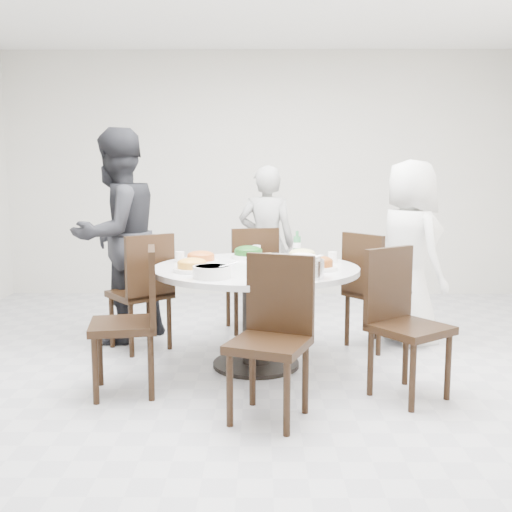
{
  "coord_description": "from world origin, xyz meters",
  "views": [
    {
      "loc": [
        -0.06,
        -3.98,
        1.43
      ],
      "look_at": [
        -0.09,
        0.38,
        0.82
      ],
      "focal_mm": 42.0,
      "sensor_mm": 36.0,
      "label": 1
    }
  ],
  "objects_px": {
    "chair_ne": "(378,290)",
    "diner_middle": "(267,243)",
    "chair_se": "(410,325)",
    "soup_bowl": "(212,272)",
    "dining_table": "(256,317)",
    "diner_left": "(117,236)",
    "chair_n": "(250,278)",
    "rice_bowl": "(302,269)",
    "chair_nw": "(140,291)",
    "chair_s": "(269,340)",
    "chair_sw": "(123,322)",
    "diner_right": "(409,252)",
    "beverage_bottle": "(297,243)"
  },
  "relations": [
    {
      "from": "diner_left",
      "to": "soup_bowl",
      "type": "relative_size",
      "value": 7.2
    },
    {
      "from": "chair_ne",
      "to": "dining_table",
      "type": "bearing_deg",
      "value": 79.17
    },
    {
      "from": "chair_sw",
      "to": "chair_s",
      "type": "height_order",
      "value": "same"
    },
    {
      "from": "chair_s",
      "to": "chair_sw",
      "type": "bearing_deg",
      "value": 177.0
    },
    {
      "from": "diner_right",
      "to": "rice_bowl",
      "type": "bearing_deg",
      "value": 116.47
    },
    {
      "from": "diner_left",
      "to": "chair_n",
      "type": "bearing_deg",
      "value": 140.57
    },
    {
      "from": "chair_n",
      "to": "chair_sw",
      "type": "bearing_deg",
      "value": 48.47
    },
    {
      "from": "dining_table",
      "to": "diner_middle",
      "type": "relative_size",
      "value": 1.0
    },
    {
      "from": "chair_s",
      "to": "soup_bowl",
      "type": "distance_m",
      "value": 0.7
    },
    {
      "from": "diner_middle",
      "to": "beverage_bottle",
      "type": "bearing_deg",
      "value": 112.67
    },
    {
      "from": "dining_table",
      "to": "chair_ne",
      "type": "distance_m",
      "value": 1.12
    },
    {
      "from": "diner_middle",
      "to": "rice_bowl",
      "type": "distance_m",
      "value": 1.92
    },
    {
      "from": "rice_bowl",
      "to": "chair_ne",
      "type": "bearing_deg",
      "value": 54.67
    },
    {
      "from": "chair_s",
      "to": "chair_se",
      "type": "xyz_separation_m",
      "value": [
        0.9,
        0.35,
        0.0
      ]
    },
    {
      "from": "chair_nw",
      "to": "chair_se",
      "type": "xyz_separation_m",
      "value": [
        1.93,
        -1.06,
        0.0
      ]
    },
    {
      "from": "chair_nw",
      "to": "rice_bowl",
      "type": "relative_size",
      "value": 3.39
    },
    {
      "from": "dining_table",
      "to": "diner_right",
      "type": "distance_m",
      "value": 1.49
    },
    {
      "from": "chair_nw",
      "to": "chair_se",
      "type": "height_order",
      "value": "same"
    },
    {
      "from": "diner_right",
      "to": "beverage_bottle",
      "type": "distance_m",
      "value": 0.96
    },
    {
      "from": "chair_ne",
      "to": "diner_middle",
      "type": "distance_m",
      "value": 1.33
    },
    {
      "from": "chair_nw",
      "to": "chair_s",
      "type": "height_order",
      "value": "same"
    },
    {
      "from": "chair_s",
      "to": "rice_bowl",
      "type": "distance_m",
      "value": 0.65
    },
    {
      "from": "chair_n",
      "to": "chair_sw",
      "type": "height_order",
      "value": "same"
    },
    {
      "from": "chair_s",
      "to": "diner_right",
      "type": "relative_size",
      "value": 0.62
    },
    {
      "from": "diner_middle",
      "to": "beverage_bottle",
      "type": "xyz_separation_m",
      "value": [
        0.24,
        -0.9,
        0.11
      ]
    },
    {
      "from": "rice_bowl",
      "to": "dining_table",
      "type": "bearing_deg",
      "value": 123.61
    },
    {
      "from": "chair_sw",
      "to": "soup_bowl",
      "type": "height_order",
      "value": "chair_sw"
    },
    {
      "from": "chair_ne",
      "to": "diner_left",
      "type": "xyz_separation_m",
      "value": [
        -2.17,
        0.2,
        0.42
      ]
    },
    {
      "from": "chair_ne",
      "to": "chair_se",
      "type": "distance_m",
      "value": 1.12
    },
    {
      "from": "chair_ne",
      "to": "diner_left",
      "type": "relative_size",
      "value": 0.53
    },
    {
      "from": "chair_s",
      "to": "diner_left",
      "type": "bearing_deg",
      "value": 148.27
    },
    {
      "from": "chair_s",
      "to": "rice_bowl",
      "type": "bearing_deg",
      "value": 87.68
    },
    {
      "from": "dining_table",
      "to": "chair_sw",
      "type": "distance_m",
      "value": 1.02
    },
    {
      "from": "diner_left",
      "to": "rice_bowl",
      "type": "height_order",
      "value": "diner_left"
    },
    {
      "from": "chair_n",
      "to": "diner_right",
      "type": "bearing_deg",
      "value": 149.11
    },
    {
      "from": "chair_ne",
      "to": "diner_middle",
      "type": "xyz_separation_m",
      "value": [
        -0.9,
        0.94,
        0.27
      ]
    },
    {
      "from": "chair_sw",
      "to": "chair_se",
      "type": "bearing_deg",
      "value": 77.46
    },
    {
      "from": "chair_sw",
      "to": "soup_bowl",
      "type": "relative_size",
      "value": 3.8
    },
    {
      "from": "chair_nw",
      "to": "chair_s",
      "type": "relative_size",
      "value": 1.0
    },
    {
      "from": "dining_table",
      "to": "chair_ne",
      "type": "relative_size",
      "value": 1.58
    },
    {
      "from": "chair_sw",
      "to": "chair_n",
      "type": "bearing_deg",
      "value": 143.11
    },
    {
      "from": "dining_table",
      "to": "chair_n",
      "type": "height_order",
      "value": "chair_n"
    },
    {
      "from": "chair_se",
      "to": "soup_bowl",
      "type": "xyz_separation_m",
      "value": [
        -1.26,
        0.15,
        0.31
      ]
    },
    {
      "from": "chair_ne",
      "to": "chair_s",
      "type": "bearing_deg",
      "value": 110.59
    },
    {
      "from": "dining_table",
      "to": "chair_sw",
      "type": "bearing_deg",
      "value": -147.12
    },
    {
      "from": "chair_ne",
      "to": "chair_sw",
      "type": "relative_size",
      "value": 1.0
    },
    {
      "from": "diner_left",
      "to": "rice_bowl",
      "type": "relative_size",
      "value": 6.42
    },
    {
      "from": "chair_s",
      "to": "soup_bowl",
      "type": "height_order",
      "value": "chair_s"
    },
    {
      "from": "dining_table",
      "to": "chair_s",
      "type": "height_order",
      "value": "chair_s"
    },
    {
      "from": "chair_n",
      "to": "rice_bowl",
      "type": "relative_size",
      "value": 3.39
    }
  ]
}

